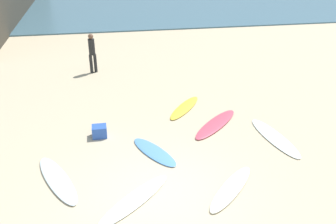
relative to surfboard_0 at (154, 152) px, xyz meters
name	(u,v)px	position (x,y,z in m)	size (l,w,h in m)	color
ground_plane	(158,194)	(-0.16, -1.88, -0.03)	(120.00, 120.00, 0.00)	#C6B28E
surfboard_0	(154,152)	(0.00, 0.00, 0.00)	(0.57, 1.94, 0.07)	#5590D4
surfboard_1	(57,180)	(-2.72, -0.93, 0.01)	(0.55, 2.45, 0.09)	silver
surfboard_2	(216,124)	(2.29, 1.35, 0.01)	(0.57, 2.49, 0.08)	#D9485C
surfboard_3	(231,188)	(1.74, -2.02, 0.00)	(0.49, 2.22, 0.08)	beige
surfboard_4	(275,137)	(3.91, 0.20, 0.00)	(0.60, 2.56, 0.06)	white
surfboard_5	(185,108)	(1.49, 2.75, 0.01)	(0.50, 2.16, 0.08)	yellow
surfboard_6	(135,200)	(-0.75, -2.05, 0.00)	(0.53, 2.45, 0.07)	silver
beachgoer_near	(92,51)	(-1.88, 7.07, 0.98)	(0.36, 0.36, 1.80)	black
beach_cooler	(99,131)	(-1.61, 1.22, 0.16)	(0.46, 0.40, 0.38)	#2D56B2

